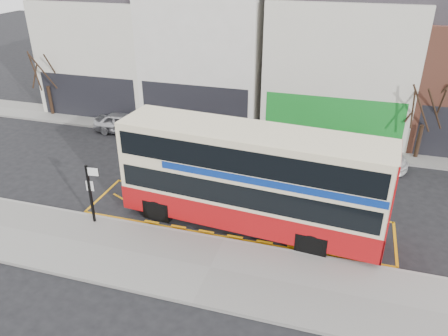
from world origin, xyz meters
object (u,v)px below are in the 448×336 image
(car_white, at_px, (365,153))
(double_decker_bus, at_px, (251,178))
(car_silver, at_px, (124,123))
(car_grey, at_px, (210,133))
(street_tree_left, at_px, (43,60))
(street_tree_right, at_px, (429,94))
(bus_stop_post, at_px, (91,188))

(car_white, bearing_deg, double_decker_bus, 158.23)
(car_silver, distance_m, car_grey, 6.01)
(street_tree_left, xyz_separation_m, street_tree_right, (25.17, -0.23, -0.17))
(double_decker_bus, xyz_separation_m, bus_stop_post, (-6.69, -1.94, -0.55))
(car_white, xyz_separation_m, street_tree_right, (2.92, 1.65, 3.26))
(car_grey, bearing_deg, car_silver, 100.40)
(double_decker_bus, distance_m, car_white, 9.36)
(street_tree_right, bearing_deg, car_grey, -174.60)
(double_decker_bus, distance_m, street_tree_right, 12.34)
(bus_stop_post, distance_m, car_grey, 10.51)
(double_decker_bus, height_order, street_tree_left, street_tree_left)
(bus_stop_post, bearing_deg, street_tree_right, 31.56)
(bus_stop_post, bearing_deg, street_tree_left, 125.89)
(car_silver, bearing_deg, street_tree_right, -85.84)
(car_white, bearing_deg, car_grey, 97.15)
(bus_stop_post, xyz_separation_m, car_grey, (2.04, 10.24, -1.25))
(car_silver, relative_size, car_grey, 1.08)
(car_grey, height_order, street_tree_right, street_tree_right)
(car_silver, bearing_deg, street_tree_left, 77.20)
(car_grey, bearing_deg, car_white, -83.77)
(car_silver, relative_size, street_tree_right, 0.69)
(street_tree_left, bearing_deg, bus_stop_post, -47.37)
(bus_stop_post, xyz_separation_m, street_tree_left, (-10.72, 11.64, 2.26))
(bus_stop_post, bearing_deg, car_silver, 104.74)
(car_silver, relative_size, car_white, 0.84)
(double_decker_bus, relative_size, car_silver, 2.90)
(bus_stop_post, xyz_separation_m, street_tree_right, (14.45, 11.41, 2.09))
(car_silver, bearing_deg, bus_stop_post, -158.44)
(bus_stop_post, relative_size, car_grey, 0.76)
(bus_stop_post, height_order, car_silver, bus_stop_post)
(double_decker_bus, bearing_deg, bus_stop_post, -159.05)
(car_white, height_order, street_tree_left, street_tree_left)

